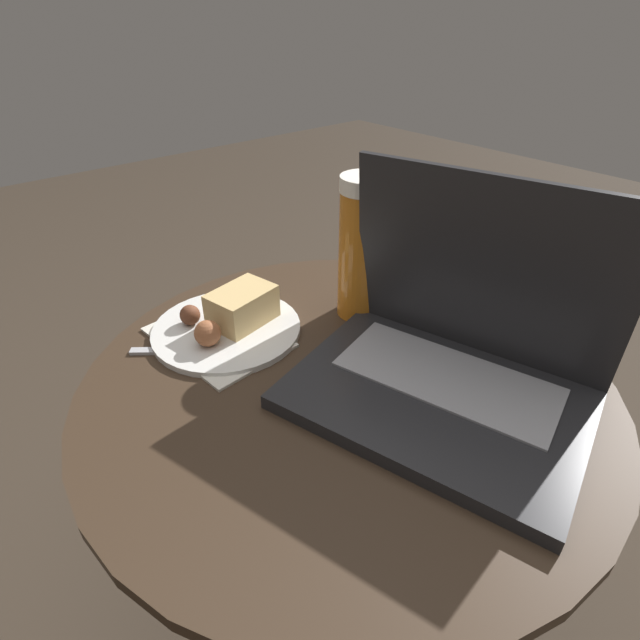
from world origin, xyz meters
TOP-DOWN VIEW (x-y plane):
  - ground_plane at (0.00, 0.00)m, footprint 6.00×6.00m
  - table at (0.00, 0.00)m, footprint 0.67×0.67m
  - napkin at (-0.18, -0.08)m, footprint 0.20×0.15m
  - laptop at (0.10, 0.07)m, footprint 0.38×0.32m
  - beer_glass at (-0.10, 0.12)m, footprint 0.07×0.07m
  - snack_plate at (-0.18, -0.06)m, footprint 0.21×0.21m
  - fork at (-0.15, -0.11)m, footprint 0.13×0.15m

SIDE VIEW (x-z plane):
  - ground_plane at x=0.00m, z-range 0.00..0.00m
  - table at x=0.00m, z-range 0.09..0.61m
  - napkin at x=-0.18m, z-range 0.52..0.52m
  - fork at x=-0.15m, z-range 0.52..0.52m
  - snack_plate at x=-0.18m, z-range 0.50..0.56m
  - laptop at x=0.10m, z-range 0.44..0.69m
  - beer_glass at x=-0.10m, z-range 0.52..0.72m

